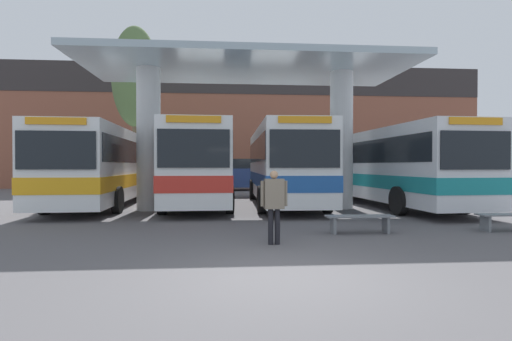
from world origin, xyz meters
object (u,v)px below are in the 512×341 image
object	(u,v)px
waiting_bench_near_pillar	(360,220)
pedestrian_waiting	(274,199)
poplar_tree_behind_left	(135,78)
waiting_bench_far_platform	(511,218)
transit_bus_left_bay	(108,164)
transit_bus_center_bay	(199,163)
parked_car_street	(246,175)
transit_bus_far_right_bay	(384,165)
transit_bus_right_bay	(283,163)

from	to	relation	value
waiting_bench_near_pillar	pedestrian_waiting	bearing A→B (deg)	-152.15
poplar_tree_behind_left	waiting_bench_far_platform	bearing A→B (deg)	-48.30
waiting_bench_far_platform	waiting_bench_near_pillar	bearing A→B (deg)	180.00
waiting_bench_far_platform	poplar_tree_behind_left	xyz separation A→B (m)	(-12.86, 14.43, 6.65)
transit_bus_left_bay	transit_bus_center_bay	distance (m)	4.25
transit_bus_left_bay	parked_car_street	size ratio (longest dim) A/B	2.66
waiting_bench_near_pillar	waiting_bench_far_platform	size ratio (longest dim) A/B	0.97
transit_bus_far_right_bay	transit_bus_left_bay	bearing A→B (deg)	-8.57
transit_bus_right_bay	pedestrian_waiting	bearing A→B (deg)	81.37
waiting_bench_far_platform	pedestrian_waiting	distance (m)	6.67
transit_bus_center_bay	transit_bus_far_right_bay	bearing A→B (deg)	176.15
transit_bus_left_bay	transit_bus_center_bay	bearing A→B (deg)	165.36
parked_car_street	transit_bus_right_bay	bearing A→B (deg)	-86.03
parked_car_street	transit_bus_far_right_bay	bearing A→B (deg)	-64.64
waiting_bench_near_pillar	pedestrian_waiting	world-z (taller)	pedestrian_waiting
transit_bus_left_bay	transit_bus_far_right_bay	bearing A→B (deg)	172.41
waiting_bench_near_pillar	parked_car_street	xyz separation A→B (m)	(-1.86, 18.18, 0.73)
waiting_bench_near_pillar	parked_car_street	size ratio (longest dim) A/B	0.38
transit_bus_far_right_bay	pedestrian_waiting	size ratio (longest dim) A/B	7.49
waiting_bench_far_platform	poplar_tree_behind_left	bearing A→B (deg)	131.70
transit_bus_center_bay	transit_bus_right_bay	bearing A→B (deg)	178.94
transit_bus_left_bay	waiting_bench_near_pillar	bearing A→B (deg)	133.65
waiting_bench_near_pillar	transit_bus_far_right_bay	bearing A→B (deg)	63.26
transit_bus_center_bay	transit_bus_far_right_bay	xyz separation A→B (m)	(8.23, -0.31, -0.06)
poplar_tree_behind_left	transit_bus_far_right_bay	bearing A→B (deg)	-29.87
transit_bus_right_bay	transit_bus_far_right_bay	world-z (taller)	transit_bus_right_bay
transit_bus_left_bay	transit_bus_right_bay	size ratio (longest dim) A/B	1.14
transit_bus_far_right_bay	waiting_bench_near_pillar	world-z (taller)	transit_bus_far_right_bay
pedestrian_waiting	parked_car_street	distance (m)	19.45
transit_bus_center_bay	pedestrian_waiting	distance (m)	9.17
pedestrian_waiting	poplar_tree_behind_left	distance (m)	17.95
pedestrian_waiting	transit_bus_far_right_bay	bearing A→B (deg)	52.42
transit_bus_center_bay	transit_bus_right_bay	xyz separation A→B (m)	(3.73, 0.04, -0.00)
transit_bus_far_right_bay	poplar_tree_behind_left	size ratio (longest dim) A/B	1.21
pedestrian_waiting	parked_car_street	xyz separation A→B (m)	(0.52, 19.44, 0.07)
waiting_bench_near_pillar	poplar_tree_behind_left	xyz separation A→B (m)	(-8.72, 14.43, 6.65)
pedestrian_waiting	poplar_tree_behind_left	size ratio (longest dim) A/B	0.16
transit_bus_left_bay	poplar_tree_behind_left	world-z (taller)	poplar_tree_behind_left
transit_bus_far_right_bay	poplar_tree_behind_left	bearing A→B (deg)	-32.68
waiting_bench_near_pillar	pedestrian_waiting	xyz separation A→B (m)	(-2.38, -1.26, 0.65)
transit_bus_center_bay	parked_car_street	distance (m)	10.93
transit_bus_right_bay	parked_car_street	xyz separation A→B (m)	(-1.03, 10.53, -0.78)
transit_bus_left_bay	pedestrian_waiting	distance (m)	11.70
transit_bus_center_bay	transit_bus_left_bay	bearing A→B (deg)	-14.52
transit_bus_far_right_bay	waiting_bench_far_platform	bearing A→B (deg)	90.74
transit_bus_far_right_bay	waiting_bench_near_pillar	distance (m)	8.31
transit_bus_far_right_bay	parked_car_street	bearing A→B (deg)	-65.82
transit_bus_right_bay	poplar_tree_behind_left	xyz separation A→B (m)	(-7.89, 6.77, 5.15)
transit_bus_center_bay	transit_bus_right_bay	world-z (taller)	same
waiting_bench_near_pillar	transit_bus_center_bay	bearing A→B (deg)	120.90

